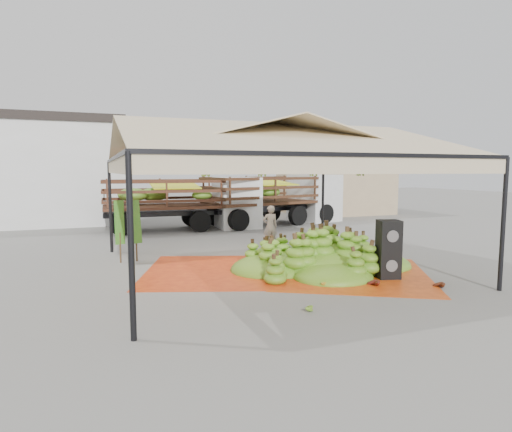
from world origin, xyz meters
name	(u,v)px	position (x,y,z in m)	size (l,w,h in m)	color
ground	(268,268)	(0.00, 0.00, 0.00)	(90.00, 90.00, 0.00)	slate
canopy_tent	(269,149)	(0.00, 0.00, 3.30)	(8.10, 8.10, 4.00)	black
building_tan	(335,181)	(10.00, 13.00, 2.07)	(6.30, 5.30, 4.10)	tan
tarp_left	(225,271)	(-1.25, 0.07, 0.01)	(4.22, 4.02, 0.01)	#E74F15
tarp_right	(350,273)	(1.75, -1.40, 0.01)	(3.93, 4.13, 0.01)	#E35915
banana_heap	(327,248)	(1.49, -0.65, 0.57)	(5.34, 4.39, 1.14)	#517B19
hand_yellow_a	(320,282)	(0.39, -2.22, 0.09)	(0.40, 0.33, 0.18)	#BA8925
hand_yellow_b	(352,273)	(1.60, -1.75, 0.10)	(0.42, 0.34, 0.19)	gold
hand_red_a	(372,282)	(1.50, -2.69, 0.11)	(0.48, 0.39, 0.22)	#591A14
hand_red_b	(438,284)	(2.84, -3.34, 0.09)	(0.42, 0.34, 0.19)	#5A2A14
hand_green	(305,307)	(-0.77, -3.70, 0.09)	(0.38, 0.31, 0.17)	#537618
hanging_bunches	(289,174)	(0.34, -0.56, 2.62)	(4.74, 0.24, 0.20)	#476F17
speaker_stack	(388,249)	(2.36, -2.17, 0.74)	(0.64, 0.60, 1.48)	black
banana_leaves	(130,260)	(-3.55, 2.44, 0.00)	(0.96, 1.36, 3.70)	#25701D
vendor	(270,226)	(1.30, 2.96, 0.74)	(0.54, 0.36, 1.49)	gray
truck_left	(189,198)	(-0.38, 8.61, 1.48)	(7.05, 2.61, 2.40)	#522D1B
truck_right	(280,194)	(4.42, 9.13, 1.54)	(7.65, 4.12, 2.50)	#4D2B19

